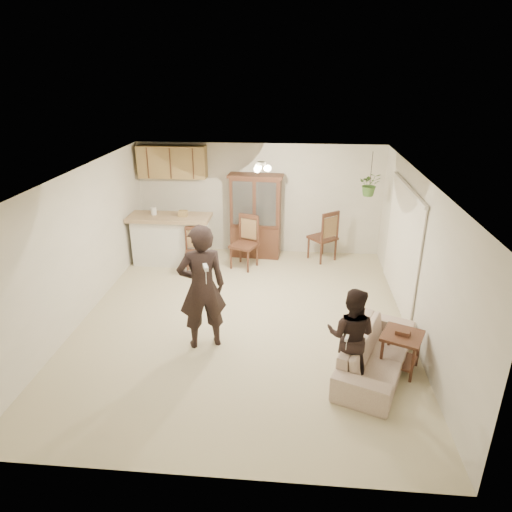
# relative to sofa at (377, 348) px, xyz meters

# --- Properties ---
(floor) EXTENTS (6.50, 6.50, 0.00)m
(floor) POSITION_rel_sofa_xyz_m (-2.03, 1.21, -0.37)
(floor) COLOR #C2B893
(floor) RESTS_ON ground
(ceiling) EXTENTS (5.50, 6.50, 0.02)m
(ceiling) POSITION_rel_sofa_xyz_m (-2.03, 1.21, 2.13)
(ceiling) COLOR silver
(ceiling) RESTS_ON wall_back
(wall_back) EXTENTS (5.50, 0.02, 2.50)m
(wall_back) POSITION_rel_sofa_xyz_m (-2.03, 4.46, 0.88)
(wall_back) COLOR silver
(wall_back) RESTS_ON ground
(wall_front) EXTENTS (5.50, 0.02, 2.50)m
(wall_front) POSITION_rel_sofa_xyz_m (-2.03, -2.04, 0.88)
(wall_front) COLOR silver
(wall_front) RESTS_ON ground
(wall_left) EXTENTS (0.02, 6.50, 2.50)m
(wall_left) POSITION_rel_sofa_xyz_m (-4.78, 1.21, 0.88)
(wall_left) COLOR silver
(wall_left) RESTS_ON ground
(wall_right) EXTENTS (0.02, 6.50, 2.50)m
(wall_right) POSITION_rel_sofa_xyz_m (0.72, 1.21, 0.88)
(wall_right) COLOR silver
(wall_right) RESTS_ON ground
(breakfast_bar) EXTENTS (1.60, 0.55, 1.00)m
(breakfast_bar) POSITION_rel_sofa_xyz_m (-3.88, 3.56, 0.13)
(breakfast_bar) COLOR silver
(breakfast_bar) RESTS_ON floor
(bar_top) EXTENTS (1.75, 0.70, 0.08)m
(bar_top) POSITION_rel_sofa_xyz_m (-3.88, 3.56, 0.68)
(bar_top) COLOR tan
(bar_top) RESTS_ON breakfast_bar
(upper_cabinets) EXTENTS (1.50, 0.34, 0.70)m
(upper_cabinets) POSITION_rel_sofa_xyz_m (-3.93, 4.28, 1.73)
(upper_cabinets) COLOR olive
(upper_cabinets) RESTS_ON wall_back
(vertical_blinds) EXTENTS (0.06, 2.30, 2.10)m
(vertical_blinds) POSITION_rel_sofa_xyz_m (0.68, 2.11, 0.73)
(vertical_blinds) COLOR white
(vertical_blinds) RESTS_ON wall_right
(ceiling_fixture) EXTENTS (0.36, 0.36, 0.20)m
(ceiling_fixture) POSITION_rel_sofa_xyz_m (-1.83, 2.41, 2.03)
(ceiling_fixture) COLOR beige
(ceiling_fixture) RESTS_ON ceiling
(hanging_plant) EXTENTS (0.43, 0.37, 0.48)m
(hanging_plant) POSITION_rel_sofa_xyz_m (0.27, 3.61, 1.48)
(hanging_plant) COLOR #365A24
(hanging_plant) RESTS_ON ceiling
(plant_cord) EXTENTS (0.01, 0.01, 0.65)m
(plant_cord) POSITION_rel_sofa_xyz_m (0.27, 3.61, 1.81)
(plant_cord) COLOR black
(plant_cord) RESTS_ON ceiling
(sofa) EXTENTS (1.37, 2.01, 0.73)m
(sofa) POSITION_rel_sofa_xyz_m (0.00, 0.00, 0.00)
(sofa) COLOR beige
(sofa) RESTS_ON floor
(adult) EXTENTS (0.77, 0.63, 1.80)m
(adult) POSITION_rel_sofa_xyz_m (-2.56, 0.44, 0.53)
(adult) COLOR black
(adult) RESTS_ON floor
(child) EXTENTS (0.78, 0.68, 1.35)m
(child) POSITION_rel_sofa_xyz_m (-0.41, -0.23, 0.31)
(child) COLOR black
(child) RESTS_ON floor
(china_hutch) EXTENTS (1.22, 0.54, 1.88)m
(china_hutch) POSITION_rel_sofa_xyz_m (-2.09, 4.16, 0.56)
(china_hutch) COLOR #3E2416
(china_hutch) RESTS_ON floor
(side_table) EXTENTS (0.70, 0.70, 0.64)m
(side_table) POSITION_rel_sofa_xyz_m (0.34, 0.05, -0.06)
(side_table) COLOR #3E2416
(side_table) RESTS_ON floor
(chair_bar) EXTENTS (0.51, 0.51, 0.97)m
(chair_bar) POSITION_rel_sofa_xyz_m (-3.25, 3.08, -0.09)
(chair_bar) COLOR #3E2416
(chair_bar) RESTS_ON floor
(chair_hutch_left) EXTENTS (0.66, 0.66, 1.13)m
(chair_hutch_left) POSITION_rel_sofa_xyz_m (-2.28, 3.46, -0.05)
(chair_hutch_left) COLOR #3E2416
(chair_hutch_left) RESTS_ON floor
(chair_hutch_right) EXTENTS (0.72, 0.72, 1.16)m
(chair_hutch_right) POSITION_rel_sofa_xyz_m (-0.58, 4.06, -0.04)
(chair_hutch_right) COLOR #3E2416
(chair_hutch_right) RESTS_ON floor
(controller_adult) EXTENTS (0.11, 0.18, 0.05)m
(controller_adult) POSITION_rel_sofa_xyz_m (-2.40, 0.01, 1.15)
(controller_adult) COLOR white
(controller_adult) RESTS_ON adult
(controller_child) EXTENTS (0.07, 0.13, 0.04)m
(controller_child) POSITION_rel_sofa_xyz_m (-0.51, -0.54, 0.49)
(controller_child) COLOR white
(controller_child) RESTS_ON child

